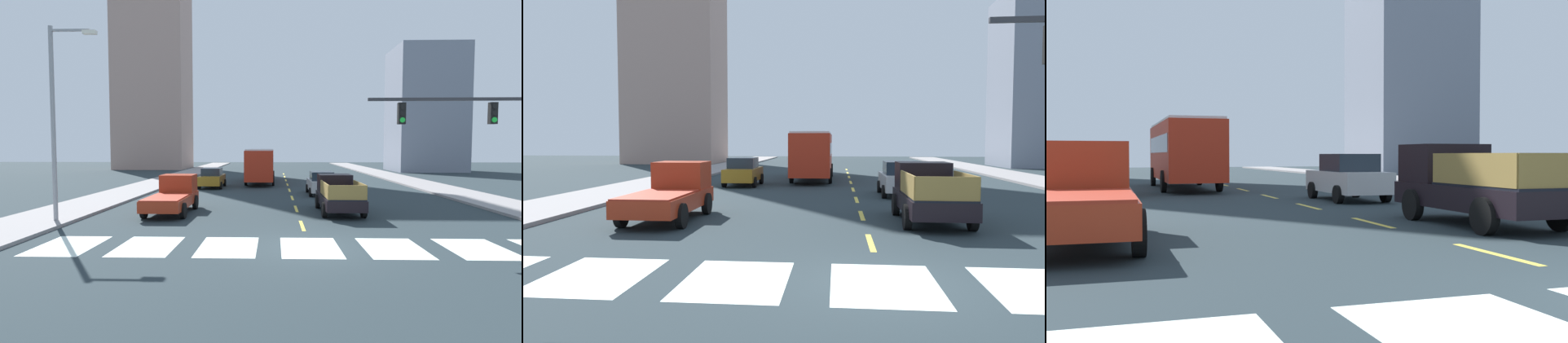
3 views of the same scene
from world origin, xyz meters
TOP-DOWN VIEW (x-y plane):
  - ground_plane at (0.00, 0.00)m, footprint 160.00×160.00m
  - sidewalk_left at (-12.48, 18.00)m, footprint 3.75×110.00m
  - crosswalk_stripe_1 at (-5.77, 0.00)m, footprint 2.05×3.00m
  - crosswalk_stripe_2 at (-2.89, 0.00)m, footprint 2.05×3.00m
  - crosswalk_stripe_3 at (0.00, 0.00)m, footprint 2.05×3.00m
  - crosswalk_stripe_4 at (2.89, 0.00)m, footprint 2.05×3.00m
  - lane_dash_0 at (0.00, 4.00)m, footprint 0.16×2.40m
  - lane_dash_1 at (0.00, 9.00)m, footprint 0.16×2.40m
  - lane_dash_2 at (0.00, 14.00)m, footprint 0.16×2.40m
  - lane_dash_3 at (0.00, 19.00)m, footprint 0.16×2.40m
  - lane_dash_4 at (0.00, 24.00)m, footprint 0.16×2.40m
  - lane_dash_5 at (0.00, 29.00)m, footprint 0.16×2.40m
  - lane_dash_6 at (0.00, 34.00)m, footprint 0.16×2.40m
  - lane_dash_7 at (0.00, 39.00)m, footprint 0.16×2.40m
  - pickup_stakebed at (2.23, 8.12)m, footprint 2.18×5.20m
  - pickup_dark at (-6.72, 7.66)m, footprint 2.18×5.20m
  - city_bus at (-2.58, 25.90)m, footprint 2.72×10.80m
  - sedan_far at (-6.61, 20.91)m, footprint 2.02×4.40m
  - sedan_near_right at (2.24, 16.09)m, footprint 2.02×4.40m

SIDE VIEW (x-z plane):
  - ground_plane at x=0.00m, z-range 0.00..0.00m
  - lane_dash_0 at x=0.00m, z-range 0.00..0.01m
  - lane_dash_1 at x=0.00m, z-range 0.00..0.01m
  - lane_dash_2 at x=0.00m, z-range 0.00..0.01m
  - lane_dash_3 at x=0.00m, z-range 0.00..0.01m
  - lane_dash_4 at x=0.00m, z-range 0.00..0.01m
  - lane_dash_5 at x=0.00m, z-range 0.00..0.01m
  - lane_dash_6 at x=0.00m, z-range 0.00..0.01m
  - lane_dash_7 at x=0.00m, z-range 0.00..0.01m
  - crosswalk_stripe_1 at x=-5.77m, z-range 0.00..0.01m
  - crosswalk_stripe_2 at x=-2.89m, z-range 0.00..0.01m
  - crosswalk_stripe_3 at x=0.00m, z-range 0.00..0.01m
  - crosswalk_stripe_4 at x=2.89m, z-range 0.00..0.01m
  - sidewalk_left at x=-12.48m, z-range 0.00..0.15m
  - sedan_far at x=-6.61m, z-range 0.00..1.72m
  - sedan_near_right at x=2.24m, z-range 0.00..1.72m
  - pickup_dark at x=-6.72m, z-range -0.06..1.90m
  - pickup_stakebed at x=2.23m, z-range -0.04..1.92m
  - city_bus at x=-2.58m, z-range 0.29..3.61m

